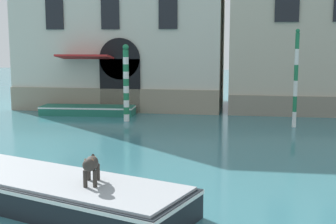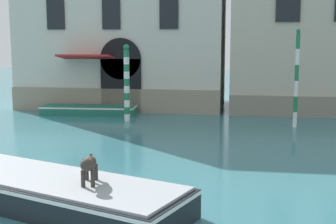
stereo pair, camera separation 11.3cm
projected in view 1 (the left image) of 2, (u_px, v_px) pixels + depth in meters
The scene contains 5 objects.
boat_foreground at pixel (37, 188), 11.34m from camera, with size 8.16×4.80×0.72m.
dog_on_deck at pixel (91, 165), 10.40m from camera, with size 0.43×1.04×0.70m.
boat_moored_near_palazzo at pixel (88, 110), 24.96m from camera, with size 5.07×1.70×0.48m.
mooring_pole_0 at pixel (126, 83), 22.71m from camera, with size 0.29×0.29×3.75m.
mooring_pole_2 at pixel (296, 78), 21.04m from camera, with size 0.19×0.19×4.44m.
Camera 1 is at (7.09, -4.44, 3.91)m, focal length 50.00 mm.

